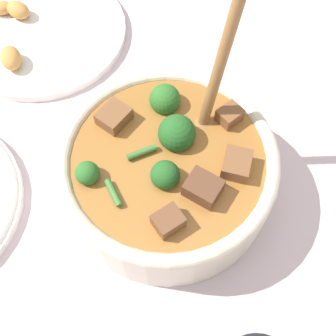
# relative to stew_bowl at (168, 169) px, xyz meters

# --- Properties ---
(ground_plane) EXTENTS (4.00, 4.00, 0.00)m
(ground_plane) POSITION_rel_stew_bowl_xyz_m (0.00, -0.00, -0.05)
(ground_plane) COLOR silver
(stew_bowl) EXTENTS (0.24, 0.24, 0.25)m
(stew_bowl) POSITION_rel_stew_bowl_xyz_m (0.00, 0.00, 0.00)
(stew_bowl) COLOR beige
(stew_bowl) RESTS_ON ground_plane
(food_plate) EXTENTS (0.26, 0.26, 0.04)m
(food_plate) POSITION_rel_stew_bowl_xyz_m (-0.17, -0.28, -0.04)
(food_plate) COLOR white
(food_plate) RESTS_ON ground_plane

